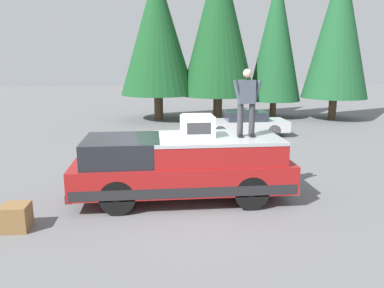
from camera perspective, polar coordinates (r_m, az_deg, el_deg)
ground_plane at (r=9.93m, az=-1.71°, el=-8.59°), size 90.00×90.00×0.00m
pickup_truck at (r=9.89m, az=-1.39°, el=-3.36°), size 2.01×5.54×1.65m
compressor_unit at (r=9.72m, az=0.81°, el=2.73°), size 0.65×0.84×0.56m
person_on_truck_bed at (r=9.71m, az=8.11°, el=6.33°), size 0.29×0.72×1.69m
parked_car_silver at (r=18.51m, az=7.73°, el=3.03°), size 1.64×4.10×1.16m
wooden_crate at (r=9.12m, az=-24.68°, el=-9.85°), size 0.56×0.56×0.56m
conifer_far_left at (r=24.76m, az=20.94°, el=15.79°), size 3.82×3.82×9.41m
conifer_left at (r=24.57m, az=12.37°, el=15.25°), size 3.24×3.24×8.73m
conifer_center_left at (r=23.35m, az=4.00°, el=17.52°), size 4.42×4.42×9.88m
conifer_center_right at (r=23.26m, az=-5.17°, el=16.15°), size 4.40×4.40×8.71m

